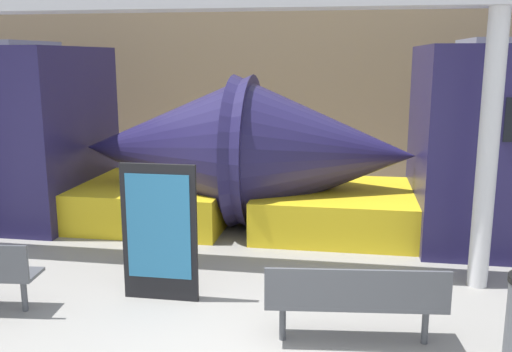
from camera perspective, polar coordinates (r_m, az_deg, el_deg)
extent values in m
cube|color=#9E8460|center=(13.90, 6.35, 10.03)|extent=(56.00, 0.20, 5.00)
cone|color=#231E4C|center=(9.72, 6.67, 2.25)|extent=(3.06, 2.63, 2.63)
cube|color=yellow|center=(9.92, 8.22, -3.32)|extent=(2.75, 2.46, 0.70)
cone|color=#231E4C|center=(10.22, -8.76, 2.66)|extent=(3.06, 2.63, 2.63)
cube|color=yellow|center=(10.51, -10.10, -2.52)|extent=(2.75, 2.46, 0.70)
cube|color=#4C4F54|center=(6.12, 9.79, -12.27)|extent=(1.88, 0.64, 0.04)
cube|color=#4C4F54|center=(5.84, 10.09, -11.07)|extent=(1.84, 0.24, 0.41)
cylinder|color=#4C4F54|center=(6.17, 2.67, -14.25)|extent=(0.07, 0.07, 0.43)
cylinder|color=#4C4F54|center=(6.34, 16.56, -14.02)|extent=(0.07, 0.07, 0.43)
cylinder|color=#4C4F54|center=(7.32, -22.17, -10.84)|extent=(0.07, 0.07, 0.43)
cube|color=black|center=(6.99, -9.62, -5.63)|extent=(0.93, 0.06, 1.69)
cube|color=teal|center=(6.93, -9.75, -5.05)|extent=(0.79, 0.01, 1.29)
cylinder|color=silver|center=(7.66, 22.17, 2.18)|extent=(0.25, 0.25, 3.51)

